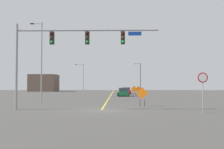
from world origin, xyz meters
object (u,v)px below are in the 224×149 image
at_px(street_lamp_near_left, 140,76).
at_px(construction_sign_left_lane, 138,90).
at_px(street_lamp_mid_right, 41,59).
at_px(traffic_signal_assembly, 67,45).
at_px(construction_sign_median_far, 142,94).
at_px(car_red_approaching, 126,91).
at_px(street_lamp_near_right, 83,76).
at_px(car_green_mid, 123,92).
at_px(stop_sign, 203,84).
at_px(construction_sign_right_lane, 134,89).

height_order(street_lamp_near_left, construction_sign_left_lane, street_lamp_near_left).
bearing_deg(construction_sign_left_lane, street_lamp_mid_right, -143.23).
distance_m(traffic_signal_assembly, street_lamp_near_left, 60.49).
height_order(street_lamp_near_left, construction_sign_median_far, street_lamp_near_left).
xyz_separation_m(construction_sign_left_lane, car_red_approaching, (-1.41, 15.54, -0.53)).
relative_size(traffic_signal_assembly, street_lamp_near_right, 1.53).
distance_m(street_lamp_mid_right, construction_sign_median_far, 14.76).
height_order(construction_sign_left_lane, construction_sign_median_far, construction_sign_left_lane).
bearing_deg(construction_sign_left_lane, street_lamp_near_left, 84.66).
distance_m(construction_sign_left_lane, construction_sign_median_far, 17.24).
relative_size(street_lamp_near_left, car_green_mid, 2.01).
distance_m(street_lamp_mid_right, car_red_approaching, 28.21).
xyz_separation_m(street_lamp_near_right, construction_sign_left_lane, (13.17, -30.90, -3.19)).
relative_size(construction_sign_left_lane, construction_sign_median_far, 1.01).
bearing_deg(car_red_approaching, construction_sign_median_far, -89.31).
xyz_separation_m(stop_sign, construction_sign_left_lane, (-3.01, 22.62, -0.91)).
height_order(street_lamp_near_left, car_red_approaching, street_lamp_near_left).
xyz_separation_m(construction_sign_right_lane, car_green_mid, (-2.19, -2.83, -0.47)).
bearing_deg(construction_sign_left_lane, car_green_mid, 115.88).
relative_size(traffic_signal_assembly, street_lamp_near_left, 1.38).
bearing_deg(street_lamp_near_left, car_red_approaching, -102.24).
bearing_deg(street_lamp_near_right, car_green_mid, -67.46).
relative_size(construction_sign_right_lane, construction_sign_median_far, 1.01).
distance_m(traffic_signal_assembly, car_red_approaching, 37.06).
relative_size(street_lamp_near_left, construction_sign_median_far, 4.70).
distance_m(car_red_approaching, car_green_mid, 10.70).
bearing_deg(construction_sign_right_lane, construction_sign_median_far, -91.92).
xyz_separation_m(traffic_signal_assembly, construction_sign_left_lane, (7.63, 20.69, -4.24)).
distance_m(stop_sign, street_lamp_near_right, 55.95).
bearing_deg(street_lamp_near_left, street_lamp_near_right, -154.93).
xyz_separation_m(construction_sign_left_lane, construction_sign_median_far, (-1.02, -17.21, -0.03)).
distance_m(traffic_signal_assembly, construction_sign_right_lane, 29.67).
distance_m(stop_sign, construction_sign_left_lane, 22.84).
relative_size(stop_sign, street_lamp_near_left, 0.35).
relative_size(street_lamp_mid_right, car_green_mid, 2.30).
relative_size(street_lamp_mid_right, construction_sign_right_lane, 5.33).
bearing_deg(stop_sign, street_lamp_mid_right, 141.22).
distance_m(street_lamp_near_left, car_green_mid, 34.63).
bearing_deg(street_lamp_near_left, stop_sign, -90.57).
relative_size(stop_sign, street_lamp_mid_right, 0.30).
height_order(construction_sign_right_lane, construction_sign_median_far, construction_sign_right_lane).
xyz_separation_m(traffic_signal_assembly, construction_sign_right_lane, (7.45, 28.40, -4.28)).
relative_size(street_lamp_near_right, construction_sign_right_lane, 4.21).
relative_size(car_red_approaching, car_green_mid, 0.93).
distance_m(street_lamp_near_left, construction_sign_median_far, 56.26).
bearing_deg(street_lamp_mid_right, construction_sign_right_lane, 53.65).
height_order(construction_sign_right_lane, car_red_approaching, construction_sign_right_lane).
relative_size(stop_sign, car_red_approaching, 0.75).
relative_size(construction_sign_left_lane, car_red_approaching, 0.47).
xyz_separation_m(street_lamp_near_left, street_lamp_near_right, (-16.79, -7.85, -0.38)).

